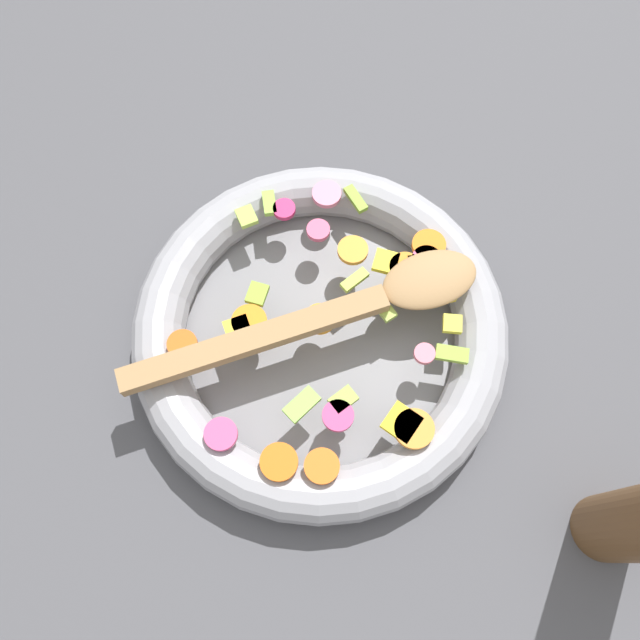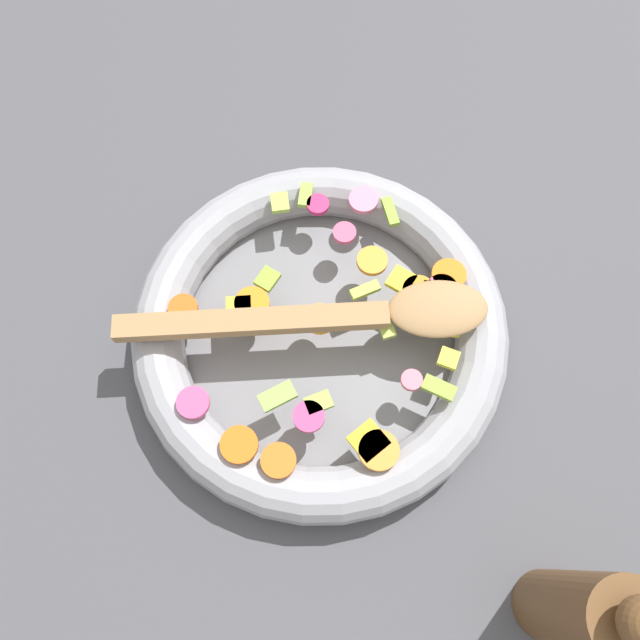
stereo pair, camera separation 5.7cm
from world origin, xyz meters
The scene contains 5 objects.
ground_plane centered at (0.00, 0.00, 0.00)m, with size 4.00×4.00×0.00m, color #4C4C51.
skillet centered at (0.00, 0.00, 0.02)m, with size 0.36×0.36×0.05m.
chopped_vegetables centered at (-0.02, 0.01, 0.05)m, with size 0.29×0.29×0.01m.
wooden_spoon centered at (-0.02, 0.00, 0.06)m, with size 0.34×0.06×0.01m.
pepper_mill centered at (-0.16, 0.26, 0.09)m, with size 0.06×0.06×0.19m.
Camera 2 is at (0.02, 0.20, 0.58)m, focal length 35.00 mm.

